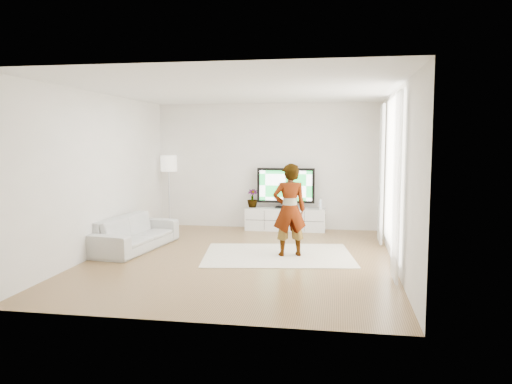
% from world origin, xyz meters
% --- Properties ---
extents(floor, '(6.00, 6.00, 0.00)m').
position_xyz_m(floor, '(0.00, 0.00, 0.00)').
color(floor, olive).
rests_on(floor, ground).
extents(ceiling, '(6.00, 6.00, 0.00)m').
position_xyz_m(ceiling, '(0.00, 0.00, 2.80)').
color(ceiling, white).
rests_on(ceiling, wall_back).
extents(wall_left, '(0.02, 6.00, 2.80)m').
position_xyz_m(wall_left, '(-2.50, 0.00, 1.40)').
color(wall_left, white).
rests_on(wall_left, floor).
extents(wall_right, '(0.02, 6.00, 2.80)m').
position_xyz_m(wall_right, '(2.50, 0.00, 1.40)').
color(wall_right, white).
rests_on(wall_right, floor).
extents(wall_back, '(5.00, 0.02, 2.80)m').
position_xyz_m(wall_back, '(0.00, 3.00, 1.40)').
color(wall_back, white).
rests_on(wall_back, floor).
extents(wall_front, '(5.00, 0.02, 2.80)m').
position_xyz_m(wall_front, '(0.00, -3.00, 1.40)').
color(wall_front, white).
rests_on(wall_front, floor).
extents(window, '(0.01, 2.60, 2.50)m').
position_xyz_m(window, '(2.48, 0.30, 1.45)').
color(window, white).
rests_on(window, wall_right).
extents(curtain_near, '(0.04, 0.70, 2.60)m').
position_xyz_m(curtain_near, '(2.40, -1.00, 1.35)').
color(curtain_near, white).
rests_on(curtain_near, floor).
extents(curtain_far, '(0.04, 0.70, 2.60)m').
position_xyz_m(curtain_far, '(2.40, 1.60, 1.35)').
color(curtain_far, white).
rests_on(curtain_far, floor).
extents(media_console, '(1.75, 0.50, 0.49)m').
position_xyz_m(media_console, '(0.45, 2.76, 0.25)').
color(media_console, silver).
rests_on(media_console, floor).
extents(television, '(1.27, 0.25, 0.88)m').
position_xyz_m(television, '(0.45, 2.79, 0.97)').
color(television, black).
rests_on(television, media_console).
extents(game_console, '(0.07, 0.17, 0.22)m').
position_xyz_m(game_console, '(1.22, 2.76, 0.60)').
color(game_console, white).
rests_on(game_console, media_console).
extents(potted_plant, '(0.26, 0.26, 0.40)m').
position_xyz_m(potted_plant, '(-0.29, 2.77, 0.69)').
color(potted_plant, '#3F7238').
rests_on(potted_plant, media_console).
extents(rug, '(2.77, 2.17, 0.01)m').
position_xyz_m(rug, '(0.59, 0.32, 0.01)').
color(rug, beige).
rests_on(rug, floor).
extents(player, '(0.66, 0.54, 1.58)m').
position_xyz_m(player, '(0.79, 0.30, 0.80)').
color(player, '#334772').
rests_on(player, rug).
extents(sofa, '(1.05, 2.13, 0.60)m').
position_xyz_m(sofa, '(-2.06, 0.40, 0.30)').
color(sofa, beige).
rests_on(sofa, floor).
extents(floor_lamp, '(0.36, 0.36, 1.64)m').
position_xyz_m(floor_lamp, '(-2.20, 2.70, 1.39)').
color(floor_lamp, silver).
rests_on(floor_lamp, floor).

